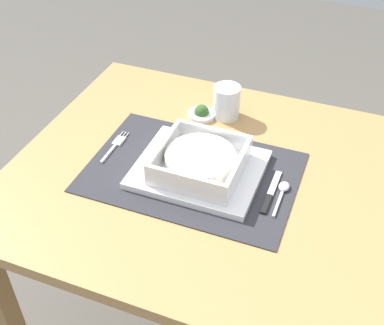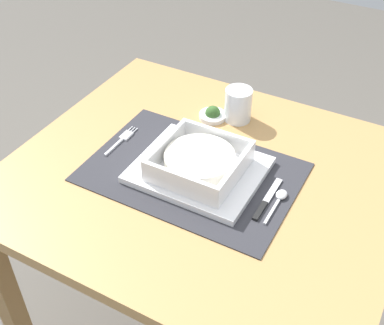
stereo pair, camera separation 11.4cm
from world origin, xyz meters
TOP-DOWN VIEW (x-y plane):
  - dining_table at (0.00, 0.00)m, footprint 0.88×0.77m
  - placemat at (-0.03, -0.01)m, footprint 0.48×0.32m
  - serving_plate at (-0.01, -0.01)m, footprint 0.28×0.23m
  - porridge_bowl at (-0.01, -0.02)m, footprint 0.19×0.19m
  - fork at (-0.24, 0.01)m, footprint 0.02×0.13m
  - spoon at (0.18, -0.00)m, footprint 0.02×0.11m
  - butter_knife at (0.16, -0.03)m, footprint 0.01×0.14m
  - drinking_glass at (-0.03, 0.23)m, footprint 0.07×0.07m
  - condiment_saucer at (-0.08, 0.21)m, footprint 0.07×0.07m

SIDE VIEW (x-z plane):
  - dining_table at x=0.00m, z-range 0.26..1.01m
  - placemat at x=-0.03m, z-range 0.75..0.75m
  - fork at x=-0.24m, z-range 0.75..0.75m
  - butter_knife at x=0.16m, z-range 0.75..0.75m
  - spoon at x=0.18m, z-range 0.75..0.76m
  - condiment_saucer at x=-0.08m, z-range 0.74..0.78m
  - serving_plate at x=-0.01m, z-range 0.75..0.76m
  - drinking_glass at x=-0.03m, z-range 0.74..0.83m
  - porridge_bowl at x=-0.01m, z-range 0.76..0.81m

